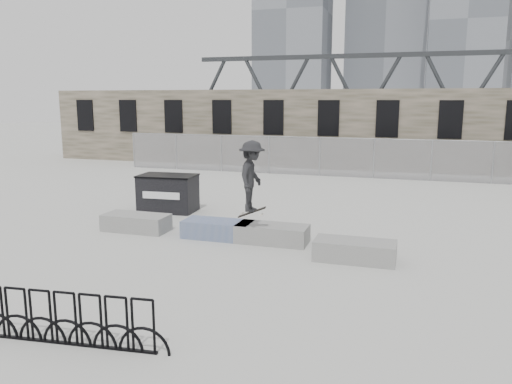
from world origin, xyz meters
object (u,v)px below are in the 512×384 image
(planter_far_left, at_px, (136,222))
(skateboarder, at_px, (252,176))
(bike_rack, at_px, (41,317))
(planter_center_right, at_px, (272,233))
(planter_center_left, at_px, (218,228))
(dumpster, at_px, (168,193))
(planter_offset, at_px, (355,250))

(planter_far_left, bearing_deg, skateboarder, -5.90)
(bike_rack, bearing_deg, planter_center_right, 73.07)
(planter_far_left, relative_size, planter_center_left, 1.00)
(planter_center_right, distance_m, skateboarder, 1.76)
(planter_center_left, relative_size, dumpster, 0.96)
(planter_center_right, bearing_deg, skateboarder, -138.62)
(bike_rack, relative_size, skateboarder, 2.12)
(planter_far_left, relative_size, skateboarder, 0.95)
(planter_center_left, bearing_deg, planter_center_right, -0.36)
(planter_offset, relative_size, bike_rack, 0.45)
(dumpster, bearing_deg, planter_center_right, -34.39)
(dumpster, height_order, skateboarder, skateboarder)
(planter_offset, bearing_deg, bike_rack, -127.18)
(planter_center_right, bearing_deg, bike_rack, -106.93)
(skateboarder, bearing_deg, planter_center_right, -50.31)
(dumpster, xyz_separation_m, skateboarder, (4.16, -3.12, 1.25))
(planter_center_left, relative_size, skateboarder, 0.95)
(bike_rack, xyz_separation_m, skateboarder, (1.59, 6.33, 1.48))
(bike_rack, distance_m, skateboarder, 6.69)
(planter_offset, xyz_separation_m, bike_rack, (-4.43, -5.85, 0.16))
(planter_center_right, xyz_separation_m, dumpster, (-4.63, 2.71, 0.39))
(planter_far_left, relative_size, bike_rack, 0.45)
(planter_far_left, height_order, skateboarder, skateboarder)
(planter_center_left, bearing_deg, planter_far_left, -179.58)
(dumpster, xyz_separation_m, bike_rack, (2.57, -9.45, -0.23))
(planter_far_left, relative_size, planter_center_right, 1.00)
(skateboarder, bearing_deg, planter_far_left, 82.41)
(planter_center_right, bearing_deg, planter_offset, -20.54)
(bike_rack, bearing_deg, skateboarder, 75.91)
(planter_offset, height_order, skateboarder, skateboarder)
(planter_center_right, height_order, bike_rack, bike_rack)
(bike_rack, bearing_deg, planter_far_left, 108.53)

